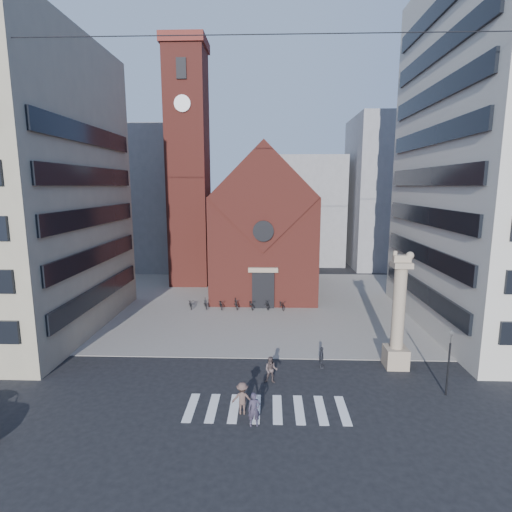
# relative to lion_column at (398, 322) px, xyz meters

# --- Properties ---
(ground) EXTENTS (120.00, 120.00, 0.00)m
(ground) POSITION_rel_lion_column_xyz_m (-10.01, -3.00, -3.46)
(ground) COLOR black
(ground) RESTS_ON ground
(piazza) EXTENTS (46.00, 30.00, 0.05)m
(piazza) POSITION_rel_lion_column_xyz_m (-10.01, 16.00, -3.43)
(piazza) COLOR gray
(piazza) RESTS_ON ground
(zebra_crossing) EXTENTS (10.20, 3.20, 0.01)m
(zebra_crossing) POSITION_rel_lion_column_xyz_m (-9.46, -6.00, -3.45)
(zebra_crossing) COLOR white
(zebra_crossing) RESTS_ON ground
(church) EXTENTS (12.00, 16.65, 18.00)m
(church) POSITION_rel_lion_column_xyz_m (-10.01, 22.04, 4.53)
(church) COLOR maroon
(church) RESTS_ON ground
(campanile) EXTENTS (5.50, 5.50, 31.20)m
(campanile) POSITION_rel_lion_column_xyz_m (-20.01, 25.00, 12.28)
(campanile) COLOR maroon
(campanile) RESTS_ON ground
(bg_block_left) EXTENTS (16.00, 14.00, 22.00)m
(bg_block_left) POSITION_rel_lion_column_xyz_m (-30.01, 37.00, 7.54)
(bg_block_left) COLOR gray
(bg_block_left) RESTS_ON ground
(bg_block_mid) EXTENTS (14.00, 12.00, 18.00)m
(bg_block_mid) POSITION_rel_lion_column_xyz_m (-4.01, 42.00, 5.54)
(bg_block_mid) COLOR gray
(bg_block_mid) RESTS_ON ground
(bg_block_right) EXTENTS (16.00, 14.00, 24.00)m
(bg_block_right) POSITION_rel_lion_column_xyz_m (11.99, 39.00, 8.54)
(bg_block_right) COLOR gray
(bg_block_right) RESTS_ON ground
(lion_column) EXTENTS (1.63, 1.60, 8.68)m
(lion_column) POSITION_rel_lion_column_xyz_m (0.00, 0.00, 0.00)
(lion_column) COLOR gray
(lion_column) RESTS_ON ground
(traffic_light) EXTENTS (0.13, 0.16, 4.30)m
(traffic_light) POSITION_rel_lion_column_xyz_m (1.99, -4.00, -1.17)
(traffic_light) COLOR black
(traffic_light) RESTS_ON ground
(pedestrian_0) EXTENTS (0.77, 0.58, 1.92)m
(pedestrian_0) POSITION_rel_lion_column_xyz_m (-10.14, -7.70, -2.49)
(pedestrian_0) COLOR #312B3B
(pedestrian_0) RESTS_ON ground
(pedestrian_1) EXTENTS (0.97, 0.80, 1.83)m
(pedestrian_1) POSITION_rel_lion_column_xyz_m (-9.19, -2.75, -2.54)
(pedestrian_1) COLOR #4F413F
(pedestrian_1) RESTS_ON ground
(pedestrian_2) EXTENTS (0.53, 0.98, 1.59)m
(pedestrian_2) POSITION_rel_lion_column_xyz_m (-5.50, -0.36, -2.66)
(pedestrian_2) COLOR #292A31
(pedestrian_2) RESTS_ON ground
(pedestrian_3) EXTENTS (1.25, 0.72, 1.93)m
(pedestrian_3) POSITION_rel_lion_column_xyz_m (-10.87, -6.52, -2.49)
(pedestrian_3) COLOR #4E3A34
(pedestrian_3) RESTS_ON ground
(scooter_0) EXTENTS (1.20, 2.02, 1.00)m
(scooter_0) POSITION_rel_lion_column_xyz_m (-17.89, 13.53, -2.91)
(scooter_0) COLOR black
(scooter_0) RESTS_ON piazza
(scooter_1) EXTENTS (1.04, 1.92, 1.11)m
(scooter_1) POSITION_rel_lion_column_xyz_m (-16.24, 13.53, -2.85)
(scooter_1) COLOR black
(scooter_1) RESTS_ON piazza
(scooter_2) EXTENTS (1.20, 2.02, 1.00)m
(scooter_2) POSITION_rel_lion_column_xyz_m (-14.60, 13.53, -2.91)
(scooter_2) COLOR black
(scooter_2) RESTS_ON piazza
(scooter_3) EXTENTS (1.04, 1.92, 1.11)m
(scooter_3) POSITION_rel_lion_column_xyz_m (-12.96, 13.53, -2.85)
(scooter_3) COLOR black
(scooter_3) RESTS_ON piazza
(scooter_4) EXTENTS (1.20, 2.02, 1.00)m
(scooter_4) POSITION_rel_lion_column_xyz_m (-11.31, 13.53, -2.91)
(scooter_4) COLOR black
(scooter_4) RESTS_ON piazza
(scooter_5) EXTENTS (1.04, 1.92, 1.11)m
(scooter_5) POSITION_rel_lion_column_xyz_m (-9.67, 13.53, -2.85)
(scooter_5) COLOR black
(scooter_5) RESTS_ON piazza
(scooter_6) EXTENTS (1.20, 2.02, 1.00)m
(scooter_6) POSITION_rel_lion_column_xyz_m (-8.03, 13.53, -2.91)
(scooter_6) COLOR black
(scooter_6) RESTS_ON piazza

